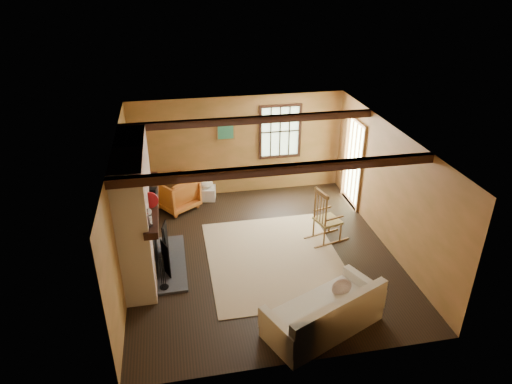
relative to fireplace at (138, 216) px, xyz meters
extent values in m
plane|color=black|center=(2.23, 0.00, -1.10)|extent=(5.50, 5.50, 0.00)
cube|color=#A96C3C|center=(2.23, 2.75, 0.10)|extent=(5.00, 0.02, 2.40)
cube|color=#A96C3C|center=(2.23, -2.75, 0.10)|extent=(5.00, 0.02, 2.40)
cube|color=#A96C3C|center=(-0.27, 0.00, 0.10)|extent=(0.02, 5.50, 2.40)
cube|color=#A96C3C|center=(4.73, 0.00, 0.10)|extent=(0.02, 5.50, 2.40)
cube|color=silver|center=(2.23, 0.00, 1.30)|extent=(5.00, 5.50, 0.02)
cube|color=black|center=(2.23, -1.20, 1.23)|extent=(5.00, 0.12, 0.14)
cube|color=black|center=(2.23, 1.20, 1.23)|extent=(5.00, 0.12, 0.14)
cube|color=black|center=(3.23, 2.72, 0.40)|extent=(1.02, 0.06, 1.32)
cube|color=beige|center=(3.23, 2.75, 0.40)|extent=(0.90, 0.01, 1.20)
cube|color=black|center=(3.23, 2.73, 0.40)|extent=(0.90, 0.03, 0.02)
cube|color=olive|center=(4.70, 1.70, -0.10)|extent=(0.06, 1.00, 2.06)
cube|color=beige|center=(4.73, 1.70, -0.10)|extent=(0.01, 0.80, 1.85)
cube|color=olive|center=(1.93, 2.72, 0.50)|extent=(0.42, 0.03, 0.42)
cube|color=#226761|center=(1.93, 2.71, 0.50)|extent=(0.36, 0.01, 0.36)
cube|color=#9E443D|center=(-0.02, 0.00, 0.10)|extent=(0.50, 2.20, 2.40)
cube|color=black|center=(0.05, 0.00, -0.65)|extent=(0.38, 1.00, 0.85)
cube|color=#39393E|center=(0.48, 0.00, -1.08)|extent=(0.55, 1.80, 0.05)
cube|color=black|center=(0.26, 0.00, 0.25)|extent=(0.22, 2.30, 0.12)
cube|color=black|center=(0.41, -0.36, -0.73)|extent=(0.14, 0.31, 0.66)
cube|color=black|center=(0.41, -0.03, -0.73)|extent=(0.05, 0.33, 0.66)
cube|color=black|center=(0.41, 0.31, -0.73)|extent=(0.10, 0.32, 0.66)
cylinder|color=black|center=(0.35, -0.75, -1.04)|extent=(0.16, 0.16, 0.02)
cylinder|color=black|center=(0.32, -0.78, -0.73)|extent=(0.01, 0.01, 0.64)
cylinder|color=black|center=(0.35, -0.75, -0.73)|extent=(0.01, 0.01, 0.64)
cylinder|color=black|center=(0.38, -0.72, -0.73)|extent=(0.01, 0.01, 0.64)
cylinder|color=silver|center=(0.25, -0.92, 0.41)|extent=(0.09, 0.09, 0.20)
sphere|color=silver|center=(0.25, -0.92, 0.56)|extent=(0.11, 0.11, 0.11)
cylinder|color=#AA131A|center=(0.25, -0.32, 0.45)|extent=(0.30, 0.05, 0.29)
cube|color=black|center=(0.25, 0.18, 0.37)|extent=(0.25, 0.19, 0.12)
cylinder|color=black|center=(0.25, 0.47, 0.36)|extent=(0.09, 0.09, 0.11)
cylinder|color=black|center=(0.25, 0.55, 0.35)|extent=(0.07, 0.07, 0.08)
cube|color=tan|center=(2.43, -0.20, -1.10)|extent=(2.50, 3.00, 0.01)
cube|color=tan|center=(3.64, 0.27, -0.66)|extent=(0.56, 0.57, 0.05)
cube|color=olive|center=(3.45, 0.22, -0.01)|extent=(0.16, 0.45, 0.08)
cylinder|color=olive|center=(3.88, 0.13, -0.88)|extent=(0.04, 0.04, 0.43)
cylinder|color=olive|center=(3.78, 0.51, -0.88)|extent=(0.04, 0.04, 0.43)
cylinder|color=olive|center=(3.50, 0.03, -0.88)|extent=(0.04, 0.04, 0.43)
cylinder|color=olive|center=(3.40, 0.41, -0.88)|extent=(0.04, 0.04, 0.43)
cylinder|color=olive|center=(3.50, 0.03, -0.32)|extent=(0.04, 0.04, 0.73)
cylinder|color=olive|center=(3.40, 0.41, -0.32)|extent=(0.04, 0.04, 0.73)
cylinder|color=olive|center=(3.48, 0.12, -0.34)|extent=(0.02, 0.02, 0.61)
cylinder|color=olive|center=(3.45, 0.22, -0.34)|extent=(0.02, 0.02, 0.61)
cylinder|color=olive|center=(3.43, 0.31, -0.34)|extent=(0.02, 0.02, 0.61)
cube|color=olive|center=(3.70, 0.06, -0.50)|extent=(0.41, 0.14, 0.03)
cube|color=olive|center=(3.59, 0.47, -0.50)|extent=(0.41, 0.14, 0.03)
cube|color=olive|center=(3.69, 0.08, -1.09)|extent=(0.81, 0.25, 0.03)
cube|color=olive|center=(3.59, 0.46, -1.09)|extent=(0.81, 0.25, 0.03)
cube|color=beige|center=(2.75, -2.14, -0.90)|extent=(2.01, 1.50, 0.40)
cube|color=beige|center=(2.89, -2.45, -0.60)|extent=(1.73, 0.87, 0.50)
cube|color=beige|center=(1.96, -2.49, -0.72)|extent=(0.45, 0.81, 0.37)
cube|color=beige|center=(3.55, -1.78, -0.72)|extent=(0.45, 0.81, 0.37)
ellipsoid|color=beige|center=(3.13, -1.87, -0.60)|extent=(0.35, 0.24, 0.33)
cylinder|color=brown|center=(0.12, 2.41, -1.04)|extent=(0.45, 0.13, 0.13)
cylinder|color=brown|center=(0.26, 2.41, -1.04)|extent=(0.45, 0.13, 0.13)
cylinder|color=brown|center=(0.41, 2.41, -1.04)|extent=(0.45, 0.13, 0.13)
cylinder|color=brown|center=(0.12, 2.41, -0.90)|extent=(0.45, 0.13, 0.13)
cylinder|color=brown|center=(0.26, 2.41, -0.90)|extent=(0.45, 0.13, 0.13)
cylinder|color=brown|center=(0.41, 2.41, -0.90)|extent=(0.45, 0.13, 0.13)
cube|color=white|center=(1.36, 2.52, -0.95)|extent=(0.56, 0.46, 0.30)
ellipsoid|color=beige|center=(1.36, 2.52, -0.70)|extent=(0.42, 0.34, 0.20)
imported|color=#BF6026|center=(0.70, 2.19, -0.73)|extent=(1.13, 1.13, 0.75)
camera|label=1|loc=(0.71, -7.24, 4.02)|focal=32.00mm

